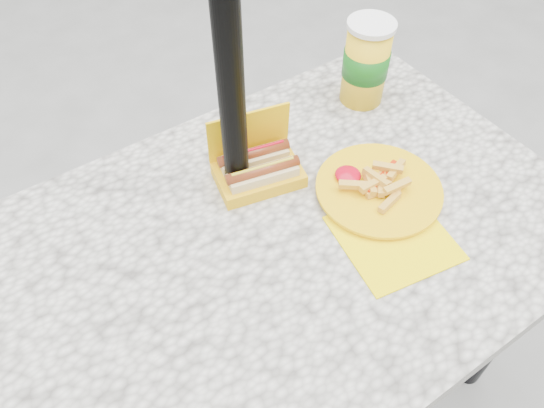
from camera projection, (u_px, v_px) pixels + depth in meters
ground at (278, 383)px, 1.61m from camera, size 60.00×60.00×0.00m
picnic_table at (280, 265)px, 1.12m from camera, size 1.20×0.80×0.75m
umbrella_pole at (227, 38)px, 0.85m from camera, size 0.05×0.05×2.20m
hotdog_box at (258, 168)px, 1.11m from camera, size 0.20×0.15×0.15m
fries_plate at (379, 192)px, 1.09m from camera, size 0.30×0.36×0.05m
soda_cup at (366, 62)px, 1.23m from camera, size 0.11×0.11×0.21m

